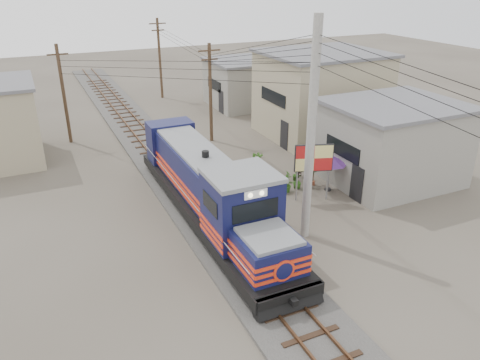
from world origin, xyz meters
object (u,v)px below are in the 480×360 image
locomotive (211,190)px  market_umbrella (330,159)px  billboard (314,160)px  vendor (300,165)px

locomotive → market_umbrella: locomotive is taller
locomotive → billboard: locomotive is taller
vendor → market_umbrella: bearing=70.7°
market_umbrella → vendor: (-0.50, 2.32, -1.09)m
locomotive → billboard: bearing=-0.5°
locomotive → market_umbrella: bearing=4.4°
billboard → market_umbrella: bearing=41.4°
billboard → locomotive: bearing=-161.3°
locomotive → vendor: locomotive is taller
billboard → market_umbrella: billboard is taller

